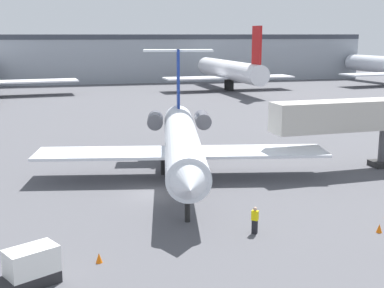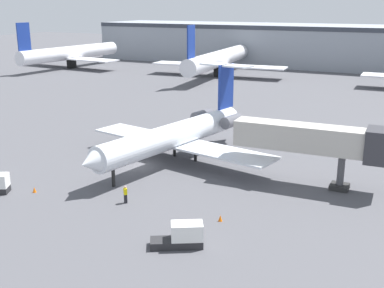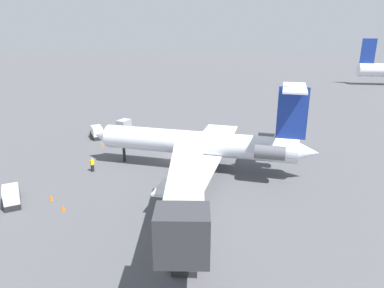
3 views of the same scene
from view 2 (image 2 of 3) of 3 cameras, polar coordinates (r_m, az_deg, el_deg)
ground_plane at (r=55.17m, az=-6.19°, el=-2.72°), size 400.00×400.00×0.10m
regional_jet at (r=55.86m, az=-1.62°, el=1.26°), size 24.63×27.19×10.38m
jet_bridge at (r=49.34m, az=14.93°, el=0.42°), size 15.39×3.59×6.51m
ground_crew_marshaller at (r=45.25m, az=-7.86°, el=-5.90°), size 0.47×0.46×1.69m
baggage_tug_lead at (r=37.27m, az=-1.14°, el=-10.83°), size 4.16×3.22×1.90m
traffic_cone_near at (r=41.55m, az=3.36°, el=-8.73°), size 0.36×0.36×0.55m
traffic_cone_mid at (r=49.91m, az=-18.11°, el=-5.15°), size 0.36×0.36×0.55m
traffic_cone_far at (r=40.61m, az=-0.41°, el=-9.32°), size 0.36×0.36×0.55m
terminal_building at (r=148.19m, az=15.73°, el=11.07°), size 143.58×23.61×11.80m
parked_airliner_west_end at (r=143.88m, az=-14.17°, el=10.35°), size 30.80×36.41×13.16m
parked_airliner_west_mid at (r=123.09m, az=3.08°, el=9.94°), size 34.61×40.93×13.41m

